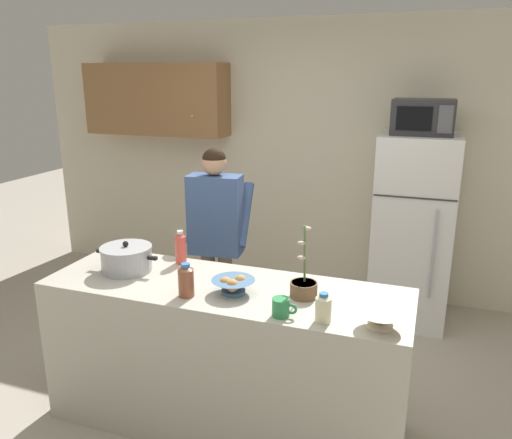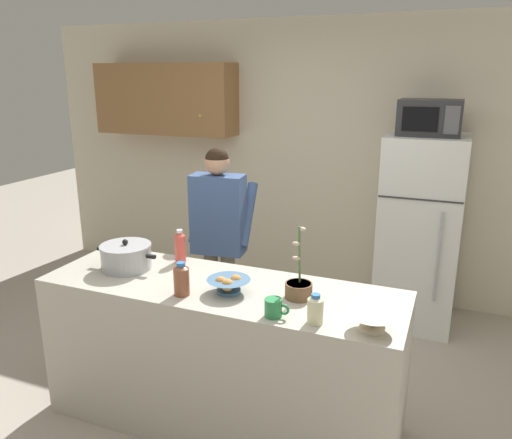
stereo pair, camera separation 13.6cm
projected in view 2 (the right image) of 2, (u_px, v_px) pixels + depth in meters
ground_plane at (223, 420)px, 3.17m from camera, size 14.00×14.00×0.00m
back_wall_unit at (298, 150)px, 4.89m from camera, size 6.00×0.48×2.60m
kitchen_island at (222, 356)px, 3.04m from camera, size 2.13×0.68×0.92m
refrigerator at (419, 232)px, 4.24m from camera, size 0.64×0.68×1.63m
microwave at (430, 118)px, 3.96m from camera, size 0.48×0.37×0.28m
person_near_pot at (219, 226)px, 3.86m from camera, size 0.52×0.45×1.58m
cooking_pot at (126, 257)px, 3.15m from camera, size 0.43×0.32×0.19m
coffee_mug at (274, 308)px, 2.53m from camera, size 0.13×0.09×0.10m
bread_bowl at (229, 284)px, 2.80m from camera, size 0.25×0.25×0.10m
empty_bowl at (373, 322)px, 2.39m from camera, size 0.22×0.22×0.08m
bottle_near_edge at (180, 246)px, 3.25m from camera, size 0.07×0.07×0.22m
bottle_mid_counter at (315, 309)px, 2.46m from camera, size 0.08×0.08×0.15m
bottle_far_corner at (181, 279)px, 2.77m from camera, size 0.09×0.09×0.19m
potted_orchid at (299, 288)px, 2.74m from camera, size 0.15×0.15×0.41m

